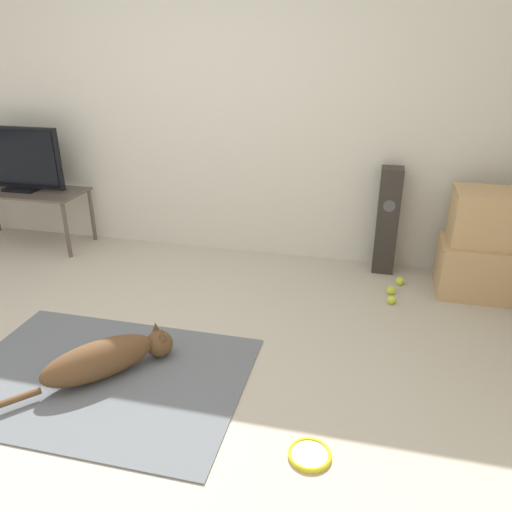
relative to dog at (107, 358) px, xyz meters
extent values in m
plane|color=#BCB29E|center=(0.03, -0.04, -0.12)|extent=(12.00, 12.00, 0.00)
cube|color=beige|center=(0.03, 2.06, 1.15)|extent=(8.00, 0.06, 2.55)
cube|color=slate|center=(-0.03, -0.03, -0.12)|extent=(1.68, 1.19, 0.01)
ellipsoid|color=brown|center=(-0.03, -0.04, 0.00)|extent=(0.59, 0.63, 0.24)
sphere|color=brown|center=(0.22, 0.25, -0.03)|extent=(0.17, 0.17, 0.17)
cone|color=brown|center=(0.19, 0.28, 0.07)|extent=(0.05, 0.05, 0.08)
cone|color=brown|center=(0.26, 0.22, 0.07)|extent=(0.05, 0.05, 0.08)
cylinder|color=brown|center=(-0.33, -0.37, -0.06)|extent=(0.17, 0.19, 0.04)
cylinder|color=yellow|center=(1.25, -0.35, -0.12)|extent=(0.21, 0.21, 0.02)
torus|color=yellow|center=(1.25, -0.35, -0.11)|extent=(0.21, 0.21, 0.02)
cube|color=tan|center=(2.25, 1.63, 0.08)|extent=(0.54, 0.43, 0.42)
cube|color=tan|center=(2.26, 1.65, 0.50)|extent=(0.48, 0.39, 0.41)
cube|color=#2D2823|center=(1.57, 1.89, 0.32)|extent=(0.18, 0.18, 0.90)
cylinder|color=#4C4C51|center=(1.57, 1.80, 0.48)|extent=(0.10, 0.00, 0.10)
cube|color=brown|center=(-1.77, 1.73, 0.40)|extent=(1.17, 0.49, 0.02)
cylinder|color=brown|center=(-1.21, 1.51, 0.13)|extent=(0.04, 0.04, 0.51)
cylinder|color=brown|center=(-1.21, 1.95, 0.13)|extent=(0.04, 0.04, 0.51)
cube|color=black|center=(-1.77, 1.73, 0.42)|extent=(0.31, 0.20, 0.02)
cube|color=black|center=(-1.77, 1.73, 0.72)|extent=(0.89, 0.04, 0.56)
cube|color=black|center=(-1.77, 1.72, 0.72)|extent=(0.81, 0.01, 0.51)
sphere|color=#C6E033|center=(1.63, 1.45, -0.09)|extent=(0.07, 0.07, 0.07)
sphere|color=#C6E033|center=(1.64, 1.29, -0.09)|extent=(0.07, 0.07, 0.07)
sphere|color=#C6E033|center=(1.71, 1.63, -0.09)|extent=(0.07, 0.07, 0.07)
camera|label=1|loc=(1.42, -2.16, 1.72)|focal=35.00mm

